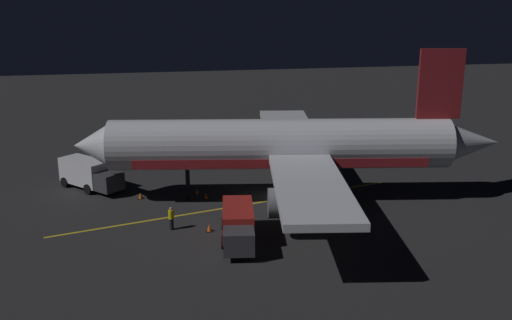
% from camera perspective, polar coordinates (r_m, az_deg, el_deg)
% --- Properties ---
extents(ground_plane, '(180.00, 180.00, 0.20)m').
position_cam_1_polar(ground_plane, '(48.40, 2.32, -3.98)').
color(ground_plane, '#252527').
extents(apron_guide_stripe, '(7.26, 28.54, 0.01)m').
position_cam_1_polar(apron_guide_stripe, '(46.57, -2.14, -4.64)').
color(apron_guide_stripe, gold).
rests_on(apron_guide_stripe, ground_plane).
extents(airliner, '(33.42, 35.12, 12.44)m').
position_cam_1_polar(airliner, '(47.09, 3.10, 1.38)').
color(airliner, silver).
rests_on(airliner, ground_plane).
extents(baggage_truck, '(6.21, 5.84, 2.60)m').
position_cam_1_polar(baggage_truck, '(52.47, -16.28, -1.39)').
color(baggage_truck, silver).
rests_on(baggage_truck, ground_plane).
extents(catering_truck, '(6.81, 3.09, 2.36)m').
position_cam_1_polar(catering_truck, '(39.60, -1.79, -6.49)').
color(catering_truck, maroon).
rests_on(catering_truck, ground_plane).
extents(ground_crew_worker, '(0.40, 0.40, 1.74)m').
position_cam_1_polar(ground_crew_worker, '(42.18, -8.43, -5.75)').
color(ground_crew_worker, black).
rests_on(ground_crew_worker, ground_plane).
extents(traffic_cone_near_left, '(0.50, 0.50, 0.55)m').
position_cam_1_polar(traffic_cone_near_left, '(49.24, -11.42, -3.51)').
color(traffic_cone_near_left, '#EA590F').
rests_on(traffic_cone_near_left, ground_plane).
extents(traffic_cone_near_right, '(0.50, 0.50, 0.55)m').
position_cam_1_polar(traffic_cone_near_right, '(41.81, -4.67, -6.76)').
color(traffic_cone_near_right, '#EA590F').
rests_on(traffic_cone_near_right, ground_plane).
extents(traffic_cone_under_wing, '(0.50, 0.50, 0.55)m').
position_cam_1_polar(traffic_cone_under_wing, '(48.34, -5.00, -3.61)').
color(traffic_cone_under_wing, '#EA590F').
rests_on(traffic_cone_under_wing, ground_plane).
extents(traffic_cone_far, '(0.50, 0.50, 0.55)m').
position_cam_1_polar(traffic_cone_far, '(49.57, -5.91, -3.14)').
color(traffic_cone_far, '#EA590F').
rests_on(traffic_cone_far, ground_plane).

